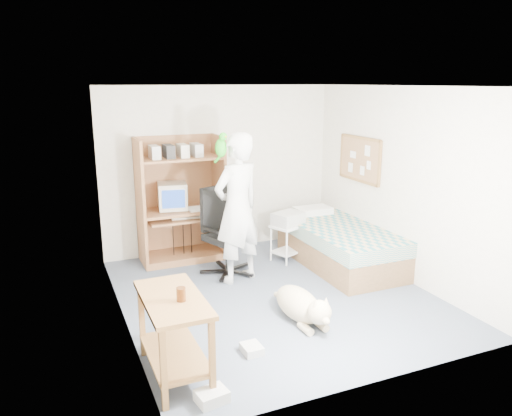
{
  "coord_description": "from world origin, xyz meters",
  "views": [
    {
      "loc": [
        -2.45,
        -5.13,
        2.55
      ],
      "look_at": [
        -0.13,
        0.29,
        1.05
      ],
      "focal_mm": 35.0,
      "sensor_mm": 36.0,
      "label": 1
    }
  ],
  "objects_px": {
    "computer_hutch": "(181,205)",
    "person": "(237,209)",
    "dog": "(301,305)",
    "bed": "(339,245)",
    "side_desk": "(174,324)",
    "office_chair": "(225,243)",
    "printer_cart": "(288,237)"
  },
  "relations": [
    {
      "from": "bed",
      "to": "office_chair",
      "type": "relative_size",
      "value": 1.73
    },
    {
      "from": "bed",
      "to": "printer_cart",
      "type": "relative_size",
      "value": 3.67
    },
    {
      "from": "dog",
      "to": "computer_hutch",
      "type": "bearing_deg",
      "value": 102.58
    },
    {
      "from": "computer_hutch",
      "to": "printer_cart",
      "type": "height_order",
      "value": "computer_hutch"
    },
    {
      "from": "office_chair",
      "to": "person",
      "type": "xyz_separation_m",
      "value": [
        0.07,
        -0.31,
        0.55
      ]
    },
    {
      "from": "person",
      "to": "bed",
      "type": "bearing_deg",
      "value": 158.17
    },
    {
      "from": "computer_hutch",
      "to": "printer_cart",
      "type": "relative_size",
      "value": 3.27
    },
    {
      "from": "side_desk",
      "to": "printer_cart",
      "type": "height_order",
      "value": "side_desk"
    },
    {
      "from": "computer_hutch",
      "to": "office_chair",
      "type": "height_order",
      "value": "computer_hutch"
    },
    {
      "from": "bed",
      "to": "dog",
      "type": "relative_size",
      "value": 1.8
    },
    {
      "from": "office_chair",
      "to": "printer_cart",
      "type": "xyz_separation_m",
      "value": [
        1.02,
        0.11,
        -0.06
      ]
    },
    {
      "from": "person",
      "to": "computer_hutch",
      "type": "bearing_deg",
      "value": -87.94
    },
    {
      "from": "computer_hutch",
      "to": "person",
      "type": "distance_m",
      "value": 1.2
    },
    {
      "from": "office_chair",
      "to": "bed",
      "type": "bearing_deg",
      "value": -32.62
    },
    {
      "from": "office_chair",
      "to": "person",
      "type": "relative_size",
      "value": 0.6
    },
    {
      "from": "bed",
      "to": "side_desk",
      "type": "height_order",
      "value": "side_desk"
    },
    {
      "from": "computer_hutch",
      "to": "side_desk",
      "type": "height_order",
      "value": "computer_hutch"
    },
    {
      "from": "printer_cart",
      "to": "office_chair",
      "type": "bearing_deg",
      "value": 163.78
    },
    {
      "from": "side_desk",
      "to": "computer_hutch",
      "type": "bearing_deg",
      "value": 73.86
    },
    {
      "from": "computer_hutch",
      "to": "person",
      "type": "bearing_deg",
      "value": -67.16
    },
    {
      "from": "side_desk",
      "to": "dog",
      "type": "distance_m",
      "value": 1.63
    },
    {
      "from": "bed",
      "to": "person",
      "type": "distance_m",
      "value": 1.68
    },
    {
      "from": "bed",
      "to": "printer_cart",
      "type": "bearing_deg",
      "value": 143.34
    },
    {
      "from": "person",
      "to": "printer_cart",
      "type": "relative_size",
      "value": 3.53
    },
    {
      "from": "office_chair",
      "to": "dog",
      "type": "bearing_deg",
      "value": -101.04
    },
    {
      "from": "bed",
      "to": "side_desk",
      "type": "xyz_separation_m",
      "value": [
        -2.85,
        -1.82,
        0.21
      ]
    },
    {
      "from": "computer_hutch",
      "to": "dog",
      "type": "relative_size",
      "value": 1.6
    },
    {
      "from": "bed",
      "to": "person",
      "type": "xyz_separation_m",
      "value": [
        -1.54,
        0.03,
        0.68
      ]
    },
    {
      "from": "person",
      "to": "dog",
      "type": "relative_size",
      "value": 1.73
    },
    {
      "from": "office_chair",
      "to": "person",
      "type": "distance_m",
      "value": 0.64
    },
    {
      "from": "person",
      "to": "printer_cart",
      "type": "bearing_deg",
      "value": -176.97
    },
    {
      "from": "bed",
      "to": "computer_hutch",
      "type": "bearing_deg",
      "value": 150.71
    }
  ]
}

